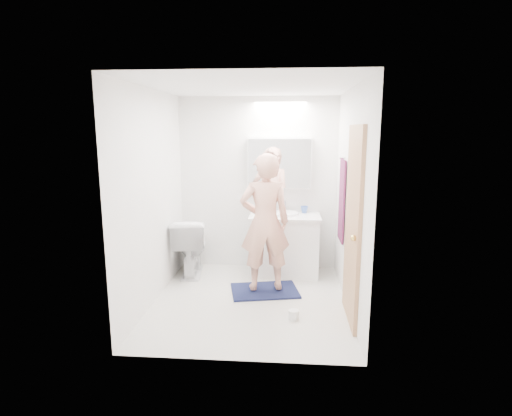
# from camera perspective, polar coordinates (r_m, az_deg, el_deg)

# --- Properties ---
(floor) EXTENTS (2.50, 2.50, 0.00)m
(floor) POSITION_cam_1_polar(r_m,az_deg,el_deg) (4.83, -0.84, -12.88)
(floor) COLOR silver
(floor) RESTS_ON ground
(ceiling) EXTENTS (2.50, 2.50, 0.00)m
(ceiling) POSITION_cam_1_polar(r_m,az_deg,el_deg) (4.45, -0.93, 16.72)
(ceiling) COLOR white
(ceiling) RESTS_ON floor
(wall_back) EXTENTS (2.50, 0.00, 2.50)m
(wall_back) POSITION_cam_1_polar(r_m,az_deg,el_deg) (5.72, 0.28, 3.38)
(wall_back) COLOR white
(wall_back) RESTS_ON floor
(wall_front) EXTENTS (2.50, 0.00, 2.50)m
(wall_front) POSITION_cam_1_polar(r_m,az_deg,el_deg) (3.27, -2.93, -2.38)
(wall_front) COLOR white
(wall_front) RESTS_ON floor
(wall_left) EXTENTS (0.00, 2.50, 2.50)m
(wall_left) POSITION_cam_1_polar(r_m,az_deg,el_deg) (4.72, -14.32, 1.42)
(wall_left) COLOR white
(wall_left) RESTS_ON floor
(wall_right) EXTENTS (0.00, 2.50, 2.50)m
(wall_right) POSITION_cam_1_polar(r_m,az_deg,el_deg) (4.52, 13.14, 1.07)
(wall_right) COLOR white
(wall_right) RESTS_ON floor
(vanity_cabinet) EXTENTS (0.90, 0.55, 0.78)m
(vanity_cabinet) POSITION_cam_1_polar(r_m,az_deg,el_deg) (5.59, 4.01, -5.31)
(vanity_cabinet) COLOR white
(vanity_cabinet) RESTS_ON floor
(countertop) EXTENTS (0.95, 0.58, 0.04)m
(countertop) POSITION_cam_1_polar(r_m,az_deg,el_deg) (5.49, 4.07, -1.20)
(countertop) COLOR white
(countertop) RESTS_ON vanity_cabinet
(sink_basin) EXTENTS (0.36, 0.36, 0.03)m
(sink_basin) POSITION_cam_1_polar(r_m,az_deg,el_deg) (5.51, 4.08, -0.78)
(sink_basin) COLOR white
(sink_basin) RESTS_ON countertop
(faucet) EXTENTS (0.02, 0.02, 0.16)m
(faucet) POSITION_cam_1_polar(r_m,az_deg,el_deg) (5.69, 4.10, 0.25)
(faucet) COLOR silver
(faucet) RESTS_ON countertop
(medicine_cabinet) EXTENTS (0.88, 0.14, 0.70)m
(medicine_cabinet) POSITION_cam_1_polar(r_m,az_deg,el_deg) (5.60, 3.31, 6.29)
(medicine_cabinet) COLOR white
(medicine_cabinet) RESTS_ON wall_back
(mirror_panel) EXTENTS (0.84, 0.01, 0.66)m
(mirror_panel) POSITION_cam_1_polar(r_m,az_deg,el_deg) (5.52, 3.29, 6.22)
(mirror_panel) COLOR silver
(mirror_panel) RESTS_ON medicine_cabinet
(toilet) EXTENTS (0.52, 0.81, 0.79)m
(toilet) POSITION_cam_1_polar(r_m,az_deg,el_deg) (5.63, -9.15, -5.28)
(toilet) COLOR white
(toilet) RESTS_ON floor
(bath_rug) EXTENTS (0.89, 0.70, 0.02)m
(bath_rug) POSITION_cam_1_polar(r_m,az_deg,el_deg) (5.08, 1.22, -11.51)
(bath_rug) COLOR #152142
(bath_rug) RESTS_ON floor
(person) EXTENTS (0.67, 0.50, 1.64)m
(person) POSITION_cam_1_polar(r_m,az_deg,el_deg) (4.82, 1.26, -2.05)
(person) COLOR #E4A089
(person) RESTS_ON bath_rug
(door) EXTENTS (0.04, 0.80, 2.00)m
(door) POSITION_cam_1_polar(r_m,az_deg,el_deg) (4.22, 13.45, -2.42)
(door) COLOR tan
(door) RESTS_ON wall_right
(door_knob) EXTENTS (0.06, 0.06, 0.06)m
(door_knob) POSITION_cam_1_polar(r_m,az_deg,el_deg) (3.93, 13.51, -4.13)
(door_knob) COLOR gold
(door_knob) RESTS_ON door
(towel) EXTENTS (0.02, 0.42, 1.00)m
(towel) POSITION_cam_1_polar(r_m,az_deg,el_deg) (5.07, 11.93, 1.02)
(towel) COLOR #121B39
(towel) RESTS_ON wall_right
(towel_hook) EXTENTS (0.07, 0.02, 0.02)m
(towel_hook) POSITION_cam_1_polar(r_m,az_deg,el_deg) (5.01, 12.02, 6.90)
(towel_hook) COLOR silver
(towel_hook) RESTS_ON wall_right
(soap_bottle_a) EXTENTS (0.11, 0.11, 0.21)m
(soap_bottle_a) POSITION_cam_1_polar(r_m,az_deg,el_deg) (5.62, 1.08, 0.41)
(soap_bottle_a) COLOR #D0B786
(soap_bottle_a) RESTS_ON countertop
(soap_bottle_b) EXTENTS (0.10, 0.10, 0.18)m
(soap_bottle_b) POSITION_cam_1_polar(r_m,az_deg,el_deg) (5.65, 1.86, 0.28)
(soap_bottle_b) COLOR #628DD2
(soap_bottle_b) RESTS_ON countertop
(toothbrush_cup) EXTENTS (0.12, 0.12, 0.10)m
(toothbrush_cup) POSITION_cam_1_polar(r_m,az_deg,el_deg) (5.64, 6.79, -0.23)
(toothbrush_cup) COLOR #3E64BB
(toothbrush_cup) RESTS_ON countertop
(toilet_paper_roll) EXTENTS (0.11, 0.11, 0.10)m
(toilet_paper_roll) POSITION_cam_1_polar(r_m,az_deg,el_deg) (4.41, 5.30, -14.67)
(toilet_paper_roll) COLOR white
(toilet_paper_roll) RESTS_ON floor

